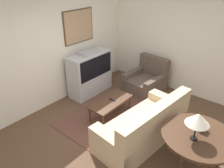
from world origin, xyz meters
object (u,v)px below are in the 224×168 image
Objects in this scene: tv at (90,73)px; armchair at (146,81)px; mantel_clock at (201,125)px; console_table at (198,138)px; table_lamp at (198,119)px; coffee_table at (111,103)px; couch at (144,127)px.

tv is 1.58m from armchair.
armchair is at bearing 50.74° from mantel_clock.
table_lamp is (-0.15, 0.03, 0.44)m from console_table.
armchair is at bearing 1.62° from coffee_table.
armchair is 2.98m from table_lamp.
tv is 1.30m from coffee_table.
couch is 2.08m from armchair.
mantel_clock is (-0.62, -3.19, 0.23)m from tv.
console_table is at bearing -169.25° from mantel_clock.
armchair is at bearing 48.67° from console_table.
coffee_table is 2.07m from mantel_clock.
coffee_table is at bearing 83.19° from console_table.
coffee_table is at bearing 79.01° from table_lamp.
mantel_clock is (0.15, 0.03, 0.14)m from console_table.
table_lamp is 0.42m from mantel_clock.
couch is at bearing -53.62° from armchair.
couch is 1.04m from coffee_table.
couch is 12.95× the size of mantel_clock.
couch is at bearing -100.32° from coffee_table.
armchair is 6.50× the size of mantel_clock.
armchair is at bearing -143.63° from couch.
tv is 1.05× the size of console_table.
couch reaches higher than coffee_table.
table_lamp is at bearing 83.82° from couch.
coffee_table is at bearing -94.81° from couch.
couch is at bearing 95.44° from mantel_clock.
tv is at bearing 65.77° from coffee_table.
coffee_table is 0.91× the size of console_table.
tv is 1.19× the size of armchair.
tv is at bearing -102.51° from couch.
table_lamp is (-0.92, -3.18, 0.53)m from tv.
table_lamp is at bearing 168.43° from console_table.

